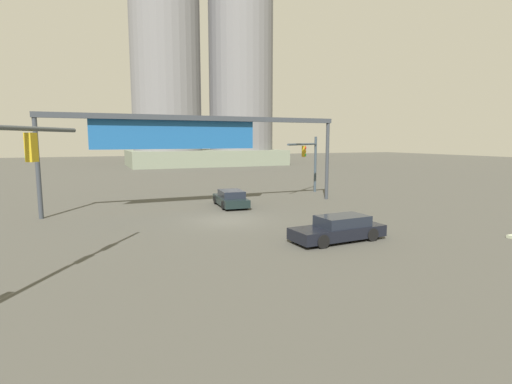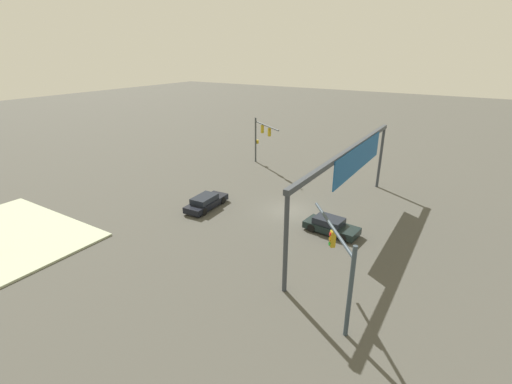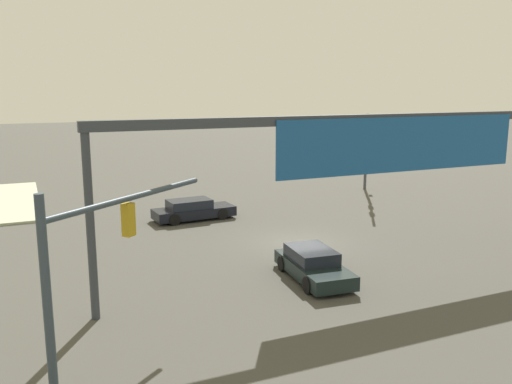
% 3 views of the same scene
% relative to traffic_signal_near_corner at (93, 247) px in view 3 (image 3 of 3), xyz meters
% --- Properties ---
extents(ground_plane, '(207.45, 207.45, 0.00)m').
position_rel_traffic_signal_near_corner_xyz_m(ground_plane, '(-10.72, -8.37, -3.44)').
color(ground_plane, '#44433D').
extents(traffic_signal_near_corner, '(5.17, 4.20, 5.14)m').
position_rel_traffic_signal_near_corner_xyz_m(traffic_signal_near_corner, '(0.00, 0.00, 0.00)').
color(traffic_signal_near_corner, '#323F49').
rests_on(traffic_signal_near_corner, ground).
extents(traffic_signal_opposite_side, '(3.83, 5.24, 5.66)m').
position_rel_traffic_signal_near_corner_xyz_m(traffic_signal_opposite_side, '(-21.21, -17.70, 0.48)').
color(traffic_signal_opposite_side, '#3D4345').
rests_on(traffic_signal_opposite_side, ground).
extents(overhead_sign_gantry, '(21.20, 0.43, 6.53)m').
position_rel_traffic_signal_near_corner_xyz_m(overhead_sign_gantry, '(-11.36, -3.25, 1.97)').
color(overhead_sign_gantry, '#333840').
rests_on(overhead_sign_gantry, ground).
extents(sedan_car_approaching, '(4.77, 2.01, 1.21)m').
position_rel_traffic_signal_near_corner_xyz_m(sedan_car_approaching, '(-7.30, -15.07, -2.86)').
color(sedan_car_approaching, black).
rests_on(sedan_car_approaching, ground).
extents(sedan_car_waiting_far, '(2.16, 4.39, 1.21)m').
position_rel_traffic_signal_near_corner_xyz_m(sedan_car_waiting_far, '(-8.81, -3.72, -2.86)').
color(sedan_car_waiting_far, black).
rests_on(sedan_car_waiting_far, ground).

